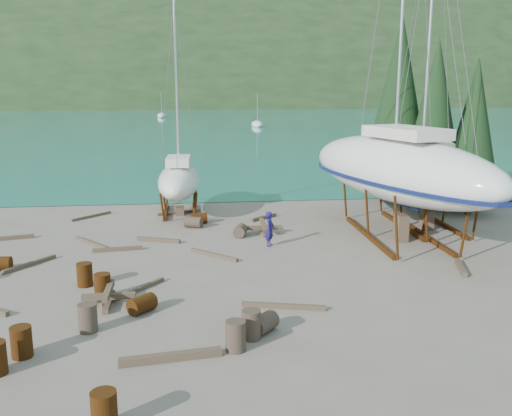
{
  "coord_description": "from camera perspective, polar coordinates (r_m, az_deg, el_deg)",
  "views": [
    {
      "loc": [
        -1.83,
        -20.42,
        7.38
      ],
      "look_at": [
        0.88,
        3.0,
        2.23
      ],
      "focal_mm": 40.0,
      "sensor_mm": 36.0,
      "label": 1
    }
  ],
  "objects": [
    {
      "name": "large_sailboat_near",
      "position": [
        28.23,
        14.13,
        3.84
      ],
      "size": [
        7.86,
        14.0,
        21.16
      ],
      "rotation": [
        0.0,
        0.0,
        0.31
      ],
      "color": "silver",
      "rests_on": "ground"
    },
    {
      "name": "drum_14",
      "position": [
        20.89,
        -15.09,
        -7.54
      ],
      "size": [
        0.58,
        0.58,
        0.88
      ],
      "primitive_type": "cylinder",
      "color": "#502B0D",
      "rests_on": "ground"
    },
    {
      "name": "drum_9",
      "position": [
        30.03,
        -6.26,
        -1.42
      ],
      "size": [
        1.03,
        0.87,
        0.58
      ],
      "primitive_type": "cylinder",
      "rotation": [
        1.57,
        0.0,
        1.18
      ],
      "color": "#2D2823",
      "rests_on": "ground"
    },
    {
      "name": "small_sailboat_shore",
      "position": [
        33.17,
        -7.71,
        2.79
      ],
      "size": [
        2.67,
        7.52,
        11.86
      ],
      "rotation": [
        0.0,
        0.0,
        -0.05
      ],
      "color": "silver",
      "rests_on": "ground"
    },
    {
      "name": "timber_16",
      "position": [
        16.18,
        -8.53,
        -14.52
      ],
      "size": [
        2.8,
        0.61,
        0.23
      ],
      "primitive_type": "cube",
      "rotation": [
        0.0,
        0.0,
        1.71
      ],
      "color": "brown",
      "rests_on": "ground"
    },
    {
      "name": "timber_2",
      "position": [
        30.06,
        -23.46,
        -2.76
      ],
      "size": [
        2.25,
        0.74,
        0.19
      ],
      "primitive_type": "cube",
      "rotation": [
        0.0,
        0.0,
        1.82
      ],
      "color": "brown",
      "rests_on": "ground"
    },
    {
      "name": "timber_11",
      "position": [
        25.02,
        -4.22,
        -4.69
      ],
      "size": [
        2.0,
        1.96,
        0.15
      ],
      "primitive_type": "cube",
      "rotation": [
        0.0,
        0.0,
        0.8
      ],
      "color": "brown",
      "rests_on": "ground"
    },
    {
      "name": "cypress_near_right",
      "position": [
        35.48,
        17.46,
        9.19
      ],
      "size": [
        3.6,
        3.6,
        10.0
      ],
      "color": "black",
      "rests_on": "ground"
    },
    {
      "name": "drum_16",
      "position": [
        18.31,
        -16.48,
        -10.49
      ],
      "size": [
        0.58,
        0.58,
        0.88
      ],
      "primitive_type": "cylinder",
      "color": "#2D2823",
      "rests_on": "ground"
    },
    {
      "name": "far_house_left",
      "position": [
        218.36,
        -22.42,
        10.23
      ],
      "size": [
        6.6,
        5.6,
        5.6
      ],
      "color": "beige",
      "rests_on": "ground"
    },
    {
      "name": "ground",
      "position": [
        21.79,
        -1.41,
        -7.49
      ],
      "size": [
        600.0,
        600.0,
        0.0
      ],
      "primitive_type": "plane",
      "color": "#665C51",
      "rests_on": "ground"
    },
    {
      "name": "timber_0",
      "position": [
        33.47,
        -16.14,
        -0.79
      ],
      "size": [
        1.92,
        1.99,
        0.14
      ],
      "primitive_type": "cube",
      "rotation": [
        0.0,
        0.0,
        2.38
      ],
      "color": "brown",
      "rests_on": "ground"
    },
    {
      "name": "timber_1",
      "position": [
        24.66,
        19.78,
        -5.62
      ],
      "size": [
        0.75,
        1.96,
        0.19
      ],
      "primitive_type": "cube",
      "rotation": [
        0.0,
        0.0,
        2.85
      ],
      "color": "brown",
      "rests_on": "ground"
    },
    {
      "name": "timber_3",
      "position": [
        21.18,
        -12.14,
        -8.16
      ],
      "size": [
        2.07,
        2.56,
        0.15
      ],
      "primitive_type": "cube",
      "rotation": [
        0.0,
        0.0,
        2.47
      ],
      "color": "brown",
      "rests_on": "ground"
    },
    {
      "name": "timber_7",
      "position": [
        17.79,
        -0.95,
        -11.89
      ],
      "size": [
        0.92,
        1.67,
        0.17
      ],
      "primitive_type": "cube",
      "rotation": [
        0.0,
        0.0,
        2.69
      ],
      "color": "brown",
      "rests_on": "ground"
    },
    {
      "name": "far_hill",
      "position": [
        340.51,
        -6.4,
        11.0
      ],
      "size": [
        800.0,
        360.0,
        110.0
      ],
      "primitive_type": "ellipsoid",
      "color": "black",
      "rests_on": "ground"
    },
    {
      "name": "large_sailboat_far",
      "position": [
        30.86,
        16.58,
        3.32
      ],
      "size": [
        6.14,
        11.41,
        17.33
      ],
      "rotation": [
        0.0,
        0.0,
        -0.29
      ],
      "color": "silver",
      "rests_on": "ground"
    },
    {
      "name": "cypress_back_left",
      "position": [
        36.74,
        14.09,
        10.83
      ],
      "size": [
        4.14,
        4.14,
        11.5
      ],
      "color": "black",
      "rests_on": "ground"
    },
    {
      "name": "drum_12",
      "position": [
        19.38,
        -11.32,
        -9.4
      ],
      "size": [
        1.03,
        1.03,
        0.58
      ],
      "primitive_type": "cylinder",
      "rotation": [
        1.57,
        0.0,
        2.36
      ],
      "color": "#502B0D",
      "rests_on": "ground"
    },
    {
      "name": "drum_2",
      "position": [
        25.29,
        -24.26,
        -5.09
      ],
      "size": [
        0.89,
        0.6,
        0.58
      ],
      "primitive_type": "cylinder",
      "rotation": [
        1.57,
        0.0,
        1.55
      ],
      "color": "#502B0D",
      "rests_on": "ground"
    },
    {
      "name": "bay_water",
      "position": [
        335.51,
        -6.4,
        10.98
      ],
      "size": [
        700.0,
        700.0,
        0.0
      ],
      "primitive_type": "plane",
      "color": "#187978",
      "rests_on": "ground"
    },
    {
      "name": "drum_5",
      "position": [
        17.14,
        -0.47,
        -11.58
      ],
      "size": [
        0.58,
        0.58,
        0.88
      ],
      "primitive_type": "cylinder",
      "color": "#2D2823",
      "rests_on": "ground"
    },
    {
      "name": "drum_4",
      "position": [
        30.89,
        -5.77,
        -1.02
      ],
      "size": [
        0.95,
        0.7,
        0.58
      ],
      "primitive_type": "cylinder",
      "rotation": [
        1.57,
        0.0,
        1.71
      ],
      "color": "#502B0D",
      "rests_on": "ground"
    },
    {
      "name": "timber_6",
      "position": [
        31.76,
        0.77,
        -0.95
      ],
      "size": [
        1.6,
        1.41,
        0.19
      ],
      "primitive_type": "cube",
      "rotation": [
        0.0,
        0.0,
        2.28
      ],
      "color": "brown",
      "rests_on": "ground"
    },
    {
      "name": "timber_pile_fore",
      "position": [
        20.27,
        -14.52,
        -8.54
      ],
      "size": [
        1.8,
        1.8,
        0.6
      ],
      "color": "brown",
      "rests_on": "ground"
    },
    {
      "name": "drum_11",
      "position": [
        28.14,
        -1.59,
        -2.28
      ],
      "size": [
        0.79,
        1.0,
        0.58
      ],
      "primitive_type": "cylinder",
      "rotation": [
        1.57,
        0.0,
        2.87
      ],
      "color": "#2D2823",
      "rests_on": "ground"
    },
    {
      "name": "timber_4",
      "position": [
        26.52,
        -13.65,
        -4.01
      ],
      "size": [
        2.21,
        0.43,
        0.17
      ],
      "primitive_type": "cube",
      "rotation": [
        0.0,
        0.0,
        1.69
      ],
      "color": "brown",
      "rests_on": "ground"
    },
    {
      "name": "cypress_far_right",
      "position": [
        37.71,
        21.0,
        8.21
      ],
      "size": [
        3.24,
        3.24,
        9.0
      ],
      "color": "black",
      "rests_on": "ground"
    },
    {
      "name": "far_house_right",
      "position": [
        212.86,
        2.04,
        11.11
      ],
      "size": [
        6.6,
        5.6,
        5.6
      ],
      "color": "beige",
      "rests_on": "ground"
    },
    {
      "name": "far_house_center",
      "position": [
        211.25,
        -11.74,
        10.85
      ],
      "size": [
        6.6,
        5.6,
        5.6
      ],
      "color": "beige",
      "rests_on": "ground"
    },
    {
      "name": "cypress_mid_right",
      "position": [
        34.38,
        21.02,
        7.4
      ],
      "size": [
        3.06,
        3.06,
        8.5
      ],
      "color": "black",
      "rests_on": "ground"
    },
    {
      "name": "drum_8",
      "position": [
        22.26,
        -16.76,
        -6.4
      ],
      "size": [
        0.58,
        0.58,
        0.88
      ],
      "primitive_type": "cylinder",
      "color": "#502B0D",
      "rests_on": "ground"
    },
    {
      "name": "timber_pile_aft",
      "position": [
        28.68,
        0.75,
        -1.98
      ],
      "size": [
        1.8,
        1.8,
        0.6
      ],
      "color": "brown",
      "rests_on": "ground"
    },
    {
      "name": "timber_15",
      "position": [
        27.92,
        -16.18,
        -3.36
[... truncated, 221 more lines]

